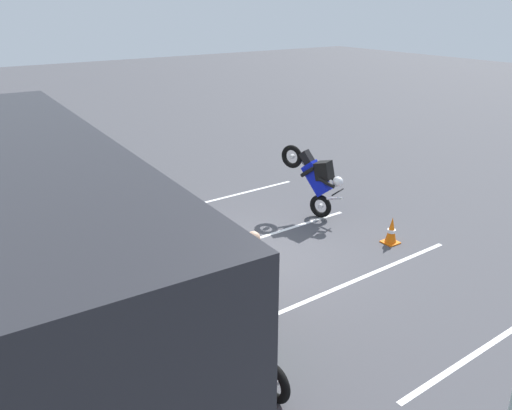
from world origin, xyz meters
The scene contains 14 objects.
ground_plane centered at (0.00, 0.00, 0.00)m, with size 80.00×80.00×0.00m, color #424247.
tour_bus centered at (-0.46, 4.37, 1.64)m, with size 9.48×2.88×3.25m.
spectator_far_left centered at (-2.08, 1.43, 1.04)m, with size 0.58×0.37×1.74m.
spectator_left centered at (-1.00, 1.76, 1.05)m, with size 0.57×0.39×1.75m.
spectator_centre centered at (0.25, 1.47, 1.00)m, with size 0.57×0.31×1.69m.
spectator_right centered at (1.15, 1.84, 1.09)m, with size 0.58×0.35×1.81m.
spectator_far_right centered at (2.35, 1.63, 0.99)m, with size 0.58×0.37×1.68m.
parked_motorcycle_silver centered at (-2.97, 2.25, 0.48)m, with size 2.05×0.58×0.99m.
stunt_motorcycle centered at (0.99, -2.53, 1.05)m, with size 1.83×0.93×1.87m.
traffic_cone centered at (-1.23, -2.92, 0.30)m, with size 0.34×0.34×0.63m.
bay_line_a centered at (-4.67, -1.38, 0.00)m, with size 0.20×4.41×0.01m.
bay_line_b centered at (-1.99, -1.38, 0.00)m, with size 0.21×4.86×0.01m.
bay_line_c centered at (0.70, -1.38, 0.00)m, with size 0.19×3.76×0.01m.
bay_line_d centered at (3.38, -1.38, 0.00)m, with size 0.20×4.54×0.01m.
Camera 1 is at (-8.08, 5.51, 5.11)m, focal length 35.73 mm.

